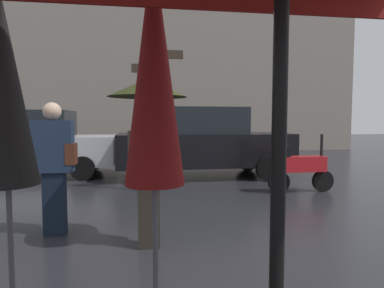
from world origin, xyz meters
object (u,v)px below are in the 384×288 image
(folded_patio_umbrella_near, at_px, (5,108))
(street_signpost, at_px, (157,102))
(folded_patio_umbrella_far, at_px, (154,80))
(parked_scooter, at_px, (299,166))
(parked_car_right, at_px, (202,142))
(pedestrian_with_umbrella, at_px, (148,119))
(pedestrian_with_bag, at_px, (55,160))
(parked_car_left, at_px, (31,143))

(folded_patio_umbrella_near, relative_size, street_signpost, 0.74)
(street_signpost, bearing_deg, folded_patio_umbrella_far, -92.69)
(parked_scooter, xyz_separation_m, parked_car_right, (-1.70, 2.23, 0.40))
(folded_patio_umbrella_near, distance_m, street_signpost, 4.96)
(pedestrian_with_umbrella, bearing_deg, pedestrian_with_bag, -127.44)
(street_signpost, bearing_deg, parked_car_right, 53.21)
(pedestrian_with_bag, height_order, parked_car_right, parked_car_right)
(folded_patio_umbrella_near, xyz_separation_m, pedestrian_with_bag, (-0.30, 2.33, -0.61))
(pedestrian_with_umbrella, relative_size, pedestrian_with_bag, 1.14)
(pedestrian_with_umbrella, xyz_separation_m, street_signpost, (0.25, 3.13, 0.36))
(folded_patio_umbrella_far, xyz_separation_m, pedestrian_with_bag, (-1.23, 2.50, -0.78))
(parked_car_right, bearing_deg, pedestrian_with_bag, 66.31)
(folded_patio_umbrella_near, xyz_separation_m, parked_scooter, (4.14, 4.29, -1.05))
(parked_car_left, height_order, parked_car_right, parked_car_right)
(pedestrian_with_umbrella, xyz_separation_m, pedestrian_with_bag, (-1.22, 0.64, -0.55))
(folded_patio_umbrella_near, xyz_separation_m, pedestrian_with_umbrella, (0.92, 1.69, -0.06))
(pedestrian_with_bag, relative_size, parked_car_right, 0.39)
(folded_patio_umbrella_far, bearing_deg, pedestrian_with_umbrella, 90.36)
(folded_patio_umbrella_near, distance_m, parked_scooter, 6.05)
(pedestrian_with_bag, distance_m, parked_car_left, 5.29)
(folded_patio_umbrella_near, relative_size, parked_car_right, 0.51)
(folded_patio_umbrella_near, relative_size, parked_scooter, 1.61)
(parked_car_right, relative_size, street_signpost, 1.45)
(parked_car_left, height_order, street_signpost, street_signpost)
(pedestrian_with_umbrella, bearing_deg, parked_scooter, 119.06)
(pedestrian_with_umbrella, height_order, parked_scooter, pedestrian_with_umbrella)
(pedestrian_with_bag, distance_m, street_signpost, 3.03)
(parked_scooter, bearing_deg, folded_patio_umbrella_far, -127.08)
(pedestrian_with_umbrella, height_order, pedestrian_with_bag, pedestrian_with_umbrella)
(pedestrian_with_umbrella, distance_m, parked_scooter, 4.25)
(folded_patio_umbrella_far, relative_size, parked_scooter, 1.81)
(pedestrian_with_bag, relative_size, street_signpost, 0.56)
(parked_car_left, bearing_deg, pedestrian_with_umbrella, 105.58)
(folded_patio_umbrella_far, bearing_deg, street_signpost, 87.31)
(parked_car_right, height_order, street_signpost, street_signpost)
(folded_patio_umbrella_near, xyz_separation_m, folded_patio_umbrella_far, (0.93, -0.18, 0.17))
(pedestrian_with_umbrella, bearing_deg, folded_patio_umbrella_near, -38.55)
(folded_patio_umbrella_near, height_order, pedestrian_with_bag, folded_patio_umbrella_near)
(folded_patio_umbrella_far, bearing_deg, folded_patio_umbrella_near, 169.15)
(folded_patio_umbrella_far, height_order, pedestrian_with_umbrella, folded_patio_umbrella_far)
(street_signpost, bearing_deg, parked_car_left, 143.24)
(pedestrian_with_bag, xyz_separation_m, parked_car_left, (-1.84, 4.96, -0.09))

